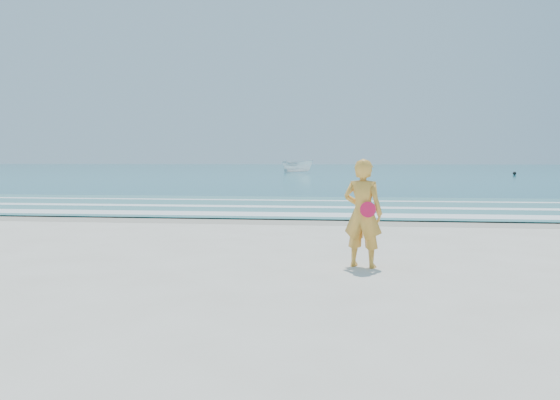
# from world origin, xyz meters

# --- Properties ---
(ground) EXTENTS (400.00, 400.00, 0.00)m
(ground) POSITION_xyz_m (0.00, 0.00, 0.00)
(ground) COLOR silver
(ground) RESTS_ON ground
(wet_sand) EXTENTS (400.00, 2.40, 0.00)m
(wet_sand) POSITION_xyz_m (0.00, 9.00, 0.00)
(wet_sand) COLOR #B2A893
(wet_sand) RESTS_ON ground
(ocean) EXTENTS (400.00, 190.00, 0.04)m
(ocean) POSITION_xyz_m (0.00, 105.00, 0.02)
(ocean) COLOR #19727F
(ocean) RESTS_ON ground
(shallow) EXTENTS (400.00, 10.00, 0.01)m
(shallow) POSITION_xyz_m (0.00, 14.00, 0.04)
(shallow) COLOR #59B7AD
(shallow) RESTS_ON ocean
(foam_near) EXTENTS (400.00, 1.40, 0.01)m
(foam_near) POSITION_xyz_m (0.00, 10.30, 0.05)
(foam_near) COLOR white
(foam_near) RESTS_ON shallow
(foam_mid) EXTENTS (400.00, 0.90, 0.01)m
(foam_mid) POSITION_xyz_m (0.00, 13.20, 0.05)
(foam_mid) COLOR white
(foam_mid) RESTS_ON shallow
(foam_far) EXTENTS (400.00, 0.60, 0.01)m
(foam_far) POSITION_xyz_m (0.00, 16.50, 0.05)
(foam_far) COLOR white
(foam_far) RESTS_ON shallow
(boat) EXTENTS (5.13, 3.57, 1.86)m
(boat) POSITION_xyz_m (-4.81, 66.67, 0.97)
(boat) COLOR white
(boat) RESTS_ON ocean
(buoy) EXTENTS (0.41, 0.41, 0.41)m
(buoy) POSITION_xyz_m (21.45, 59.38, 0.24)
(buoy) COLOR black
(buoy) RESTS_ON ocean
(woman) EXTENTS (0.80, 0.65, 1.88)m
(woman) POSITION_xyz_m (2.03, 1.92, 0.94)
(woman) COLOR gold
(woman) RESTS_ON ground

